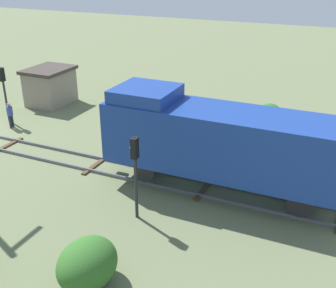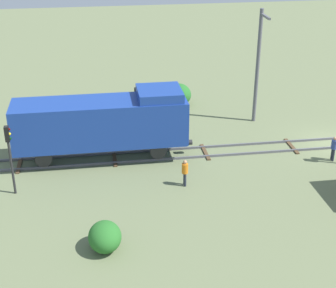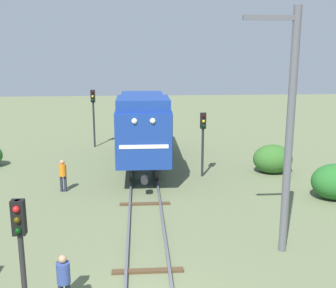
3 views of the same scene
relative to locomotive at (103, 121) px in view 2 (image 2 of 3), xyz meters
The scene contains 11 objects.
ground_plane 16.33m from the locomotive, 90.00° to the right, with size 111.53×111.53×0.00m, color #66704C.
railway_track 16.32m from the locomotive, 90.00° to the right, with size 2.40×74.36×0.16m.
locomotive is the anchor object (origin of this frame).
traffic_signal_mid 4.21m from the locomotive, 36.04° to the right, with size 0.32×0.34×3.73m.
traffic_signal_far 6.52m from the locomotive, 123.54° to the left, with size 0.32×0.34×4.28m.
worker_near_track 15.19m from the locomotive, 99.16° to the right, with size 0.38×0.38×1.70m.
worker_by_signal 6.48m from the locomotive, 132.37° to the right, with size 0.38×0.38×1.70m.
catenary_mast 12.90m from the locomotive, 67.24° to the right, with size 1.94×0.28×8.69m.
bush_near 10.04m from the locomotive, behind, with size 2.00×1.63×1.45m, color #276726.
bush_mid 8.18m from the locomotive, 14.91° to the right, with size 2.35×1.92×1.71m, color #316526.
bush_far 11.67m from the locomotive, 35.07° to the right, with size 2.44×1.99×1.77m, color #256526.
Camera 2 is at (-30.85, 16.59, 15.59)m, focal length 55.00 mm.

